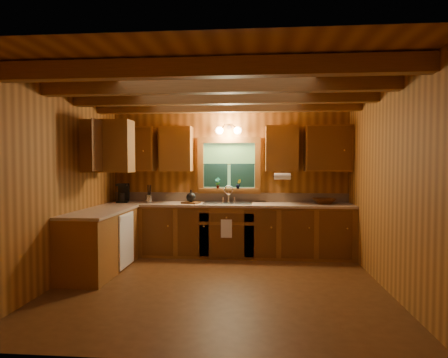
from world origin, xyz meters
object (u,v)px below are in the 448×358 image
at_px(coffee_maker, 123,193).
at_px(wicker_basket, 324,201).
at_px(cutting_board, 191,203).
at_px(sink, 228,206).

distance_m(coffee_maker, wicker_basket, 3.49).
bearing_deg(cutting_board, wicker_basket, 24.64).
bearing_deg(wicker_basket, coffee_maker, -179.79).
distance_m(cutting_board, wicker_basket, 2.26).
height_order(coffee_maker, wicker_basket, coffee_maker).
height_order(sink, coffee_maker, coffee_maker).
distance_m(sink, coffee_maker, 1.87).
bearing_deg(coffee_maker, cutting_board, -16.34).
bearing_deg(coffee_maker, wicker_basket, -11.70).
relative_size(sink, cutting_board, 2.88).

